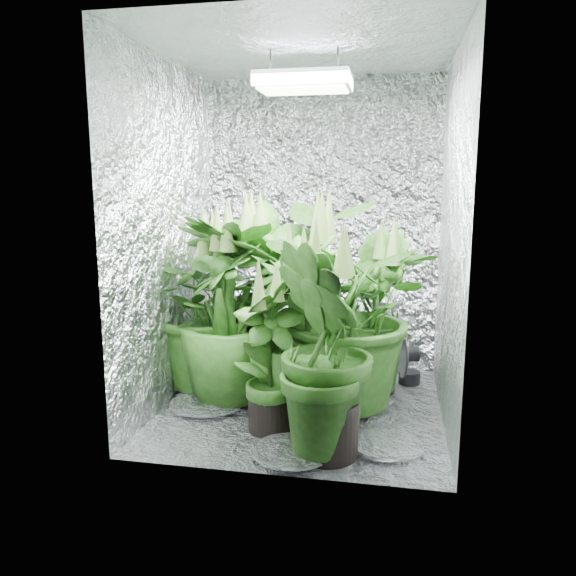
# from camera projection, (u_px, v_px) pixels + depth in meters

# --- Properties ---
(ground) EXTENTS (1.60, 1.60, 0.00)m
(ground) POSITION_uv_depth(u_px,v_px,m) (302.00, 407.00, 3.31)
(ground) COLOR silver
(ground) RESTS_ON ground
(walls) EXTENTS (1.62, 1.62, 2.00)m
(walls) POSITION_uv_depth(u_px,v_px,m) (303.00, 238.00, 3.13)
(walls) COLOR silver
(walls) RESTS_ON ground
(ceiling) EXTENTS (1.60, 1.60, 0.01)m
(ceiling) POSITION_uv_depth(u_px,v_px,m) (304.00, 47.00, 2.94)
(ceiling) COLOR silver
(ceiling) RESTS_ON walls
(grow_lamp) EXTENTS (0.50, 0.30, 0.22)m
(grow_lamp) POSITION_uv_depth(u_px,v_px,m) (304.00, 82.00, 2.97)
(grow_lamp) COLOR gray
(grow_lamp) RESTS_ON ceiling
(plant_a) EXTENTS (1.15, 1.15, 1.16)m
(plant_a) POSITION_uv_depth(u_px,v_px,m) (211.00, 304.00, 3.53)
(plant_a) COLOR black
(plant_a) RESTS_ON ground
(plant_b) EXTENTS (0.80, 0.80, 1.27)m
(plant_b) POSITION_uv_depth(u_px,v_px,m) (268.00, 298.00, 3.55)
(plant_b) COLOR black
(plant_b) RESTS_ON ground
(plant_c) EXTENTS (0.68, 0.68, 1.10)m
(plant_c) POSITION_uv_depth(u_px,v_px,m) (371.00, 314.00, 3.49)
(plant_c) COLOR black
(plant_c) RESTS_ON ground
(plant_d) EXTENTS (0.81, 0.81, 1.19)m
(plant_d) POSITION_uv_depth(u_px,v_px,m) (228.00, 312.00, 3.30)
(plant_d) COLOR black
(plant_d) RESTS_ON ground
(plant_e) EXTENTS (1.22, 1.22, 1.26)m
(plant_e) POSITION_uv_depth(u_px,v_px,m) (338.00, 309.00, 3.16)
(plant_e) COLOR black
(plant_e) RESTS_ON ground
(plant_f) EXTENTS (0.57, 0.57, 0.93)m
(plant_f) POSITION_uv_depth(u_px,v_px,m) (271.00, 354.00, 2.93)
(plant_f) COLOR black
(plant_f) RESTS_ON ground
(plant_g) EXTENTS (0.66, 0.66, 1.13)m
(plant_g) POSITION_uv_depth(u_px,v_px,m) (327.00, 352.00, 2.64)
(plant_g) COLOR black
(plant_g) RESTS_ON ground
(plant_h) EXTENTS (0.79, 0.79, 1.09)m
(plant_h) POSITION_uv_depth(u_px,v_px,m) (294.00, 328.00, 3.11)
(plant_h) COLOR black
(plant_h) RESTS_ON ground
(circulation_fan) EXTENTS (0.17, 0.31, 0.36)m
(circulation_fan) POSITION_uv_depth(u_px,v_px,m) (406.00, 361.00, 3.67)
(circulation_fan) COLOR black
(circulation_fan) RESTS_ON ground
(plant_label) EXTENTS (0.05, 0.04, 0.08)m
(plant_label) POSITION_uv_depth(u_px,v_px,m) (340.00, 399.00, 2.63)
(plant_label) COLOR white
(plant_label) RESTS_ON plant_g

